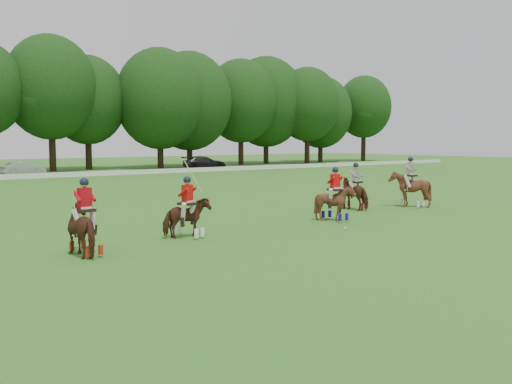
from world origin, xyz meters
TOP-DOWN VIEW (x-y plane):
  - ground at (0.00, 0.00)m, footprint 180.00×180.00m
  - boundary_rail at (0.00, 38.00)m, footprint 120.00×0.10m
  - car_mid at (2.02, 42.50)m, footprint 4.12×2.04m
  - car_right at (21.80, 42.50)m, footprint 5.36×3.49m
  - polo_red_a at (-6.84, 3.43)m, footprint 1.14×1.85m
  - polo_red_b at (-3.00, 4.19)m, footprint 1.66×1.54m
  - polo_red_c at (3.89, 4.06)m, footprint 1.33×1.46m
  - polo_stripe_a at (7.39, 6.18)m, footprint 1.13×1.83m
  - polo_stripe_b at (10.28, 5.24)m, footprint 1.45×1.63m
  - polo_ball at (2.57, 2.23)m, footprint 0.09×0.09m

SIDE VIEW (x-z plane):
  - ground at x=0.00m, z-range 0.00..0.00m
  - polo_ball at x=2.57m, z-range 0.00..0.09m
  - boundary_rail at x=0.00m, z-range 0.00..0.44m
  - car_mid at x=2.02m, z-range 0.00..1.30m
  - car_right at x=21.80m, z-range 0.00..1.45m
  - polo_red_b at x=-3.00m, z-range -0.59..2.04m
  - polo_red_c at x=3.89m, z-range -0.32..1.88m
  - polo_stripe_a at x=7.39m, z-range -0.32..1.92m
  - polo_red_a at x=-6.84m, z-range -0.32..1.92m
  - polo_stripe_b at x=10.28m, z-range -0.33..2.16m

